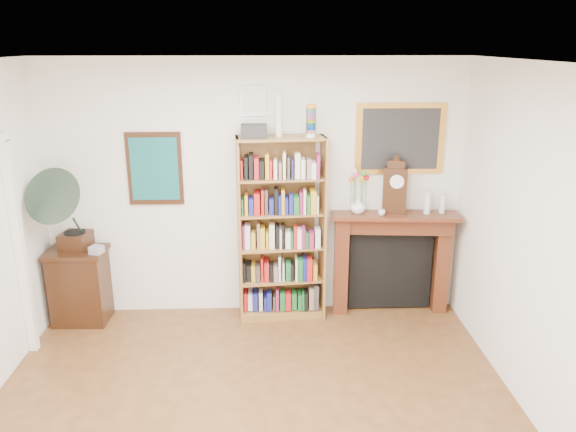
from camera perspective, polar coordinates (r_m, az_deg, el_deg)
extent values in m
cube|color=white|center=(3.38, -4.64, 14.90)|extent=(4.50, 5.00, 0.01)
cube|color=white|center=(6.08, -3.41, 2.64)|extent=(4.50, 0.01, 2.80)
cube|color=white|center=(5.87, -25.58, -3.20)|extent=(0.08, 0.08, 2.10)
cube|color=black|center=(6.11, -13.38, 4.69)|extent=(0.58, 0.03, 0.78)
cube|color=#13585A|center=(6.10, -13.41, 4.66)|extent=(0.50, 0.01, 0.67)
cube|color=white|center=(5.89, -3.59, 11.57)|extent=(0.26, 0.03, 0.30)
cube|color=silver|center=(5.87, -3.59, 11.55)|extent=(0.22, 0.01, 0.26)
cube|color=gold|center=(6.11, 11.32, 7.69)|extent=(0.95, 0.03, 0.75)
cube|color=#262628|center=(6.09, 11.36, 7.66)|extent=(0.82, 0.01, 0.65)
cube|color=brown|center=(6.02, -4.97, -1.47)|extent=(0.06, 0.33, 2.01)
cube|color=brown|center=(6.04, 3.55, -1.37)|extent=(0.06, 0.33, 2.01)
cube|color=brown|center=(5.77, -0.74, 7.92)|extent=(0.95, 0.41, 0.03)
cube|color=brown|center=(6.39, -0.67, -9.61)|extent=(0.95, 0.41, 0.09)
cube|color=brown|center=(6.16, -0.74, -0.96)|extent=(0.92, 0.10, 2.01)
cube|color=brown|center=(6.22, -0.68, -6.40)|extent=(0.89, 0.39, 0.02)
cube|color=brown|center=(6.08, -0.69, -3.12)|extent=(0.89, 0.39, 0.02)
cube|color=brown|center=(5.96, -0.71, 0.30)|extent=(0.89, 0.39, 0.02)
cube|color=brown|center=(5.86, -0.72, 3.86)|extent=(0.89, 0.39, 0.02)
cube|color=black|center=(6.50, -20.37, -6.68)|extent=(0.62, 0.46, 0.83)
cube|color=#472210|center=(6.28, 5.41, -4.98)|extent=(0.17, 0.22, 1.12)
cube|color=#472210|center=(6.52, 15.29, -4.68)|extent=(0.17, 0.22, 1.12)
cube|color=#472210|center=(6.22, 10.68, -0.83)|extent=(1.29, 0.31, 0.18)
cube|color=#472210|center=(6.14, 10.82, 0.05)|extent=(1.40, 0.44, 0.04)
cube|color=black|center=(6.47, 10.27, -5.38)|extent=(0.93, 0.09, 0.90)
cube|color=black|center=(6.38, -20.75, -2.34)|extent=(0.32, 0.32, 0.17)
cylinder|color=black|center=(6.35, -20.84, -1.55)|extent=(0.25, 0.25, 0.01)
cone|color=#2F4438|center=(6.08, -21.73, 1.38)|extent=(0.67, 0.79, 0.74)
cube|color=silver|center=(6.17, -18.88, -3.26)|extent=(0.15, 0.15, 0.08)
cube|color=black|center=(6.10, 10.80, 2.57)|extent=(0.28, 0.20, 0.50)
cylinder|color=white|center=(6.01, 11.01, 3.44)|extent=(0.15, 0.05, 0.15)
cube|color=black|center=(6.04, 10.96, 5.17)|extent=(0.20, 0.16, 0.09)
imported|color=white|center=(6.07, 7.11, 1.08)|extent=(0.18, 0.18, 0.17)
imported|color=silver|center=(6.05, 9.49, 0.34)|extent=(0.10, 0.10, 0.06)
cylinder|color=silver|center=(6.19, 13.98, 1.31)|extent=(0.07, 0.07, 0.24)
cylinder|color=silver|center=(6.26, 15.41, 1.19)|extent=(0.06, 0.06, 0.20)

